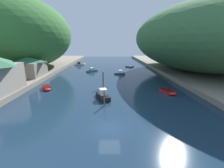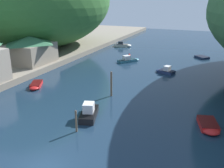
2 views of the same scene
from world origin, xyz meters
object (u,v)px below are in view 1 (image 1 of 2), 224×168
at_px(boat_small_dinghy, 80,64).
at_px(boat_far_right_bank, 102,95).
at_px(boat_cabin_cruiser, 93,70).
at_px(boat_far_upstream, 129,66).
at_px(boat_navy_launch, 47,88).
at_px(boat_moored_right, 169,92).
at_px(channel_buoy_near, 90,68).
at_px(boathouse_shed, 28,66).
at_px(boat_near_quay, 119,73).
at_px(person_on_quay, 34,74).

bearing_deg(boat_small_dinghy, boat_far_right_bank, 0.92).
bearing_deg(boat_cabin_cruiser, boat_far_upstream, 71.19).
distance_m(boat_far_upstream, boat_navy_launch, 36.94).
bearing_deg(boat_moored_right, channel_buoy_near, -71.99).
relative_size(boat_small_dinghy, boat_cabin_cruiser, 0.99).
bearing_deg(boat_small_dinghy, boathouse_shed, -31.85).
bearing_deg(boat_moored_right, boat_far_upstream, -99.82).
distance_m(boathouse_shed, boat_near_quay, 25.39).
relative_size(boat_cabin_cruiser, channel_buoy_near, 5.03).
distance_m(boat_cabin_cruiser, channel_buoy_near, 4.26).
bearing_deg(boat_small_dinghy, person_on_quay, -25.84).
bearing_deg(boat_moored_right, boathouse_shed, -35.56).
xyz_separation_m(boat_far_right_bank, boat_far_upstream, (9.59, 35.32, -0.31)).
bearing_deg(boat_navy_launch, boat_near_quay, -165.23).
bearing_deg(channel_buoy_near, boat_cabin_cruiser, -71.86).
height_order(boat_moored_right, boat_navy_launch, boat_moored_right).
relative_size(boathouse_shed, person_on_quay, 5.04).
relative_size(boat_small_dinghy, boat_navy_launch, 1.21).
height_order(boat_navy_launch, channel_buoy_near, channel_buoy_near).
height_order(boat_cabin_cruiser, person_on_quay, person_on_quay).
relative_size(channel_buoy_near, person_on_quay, 0.59).
height_order(boat_far_upstream, boat_navy_launch, boat_navy_launch).
xyz_separation_m(boathouse_shed, boat_cabin_cruiser, (15.65, 11.69, -3.26)).
xyz_separation_m(boathouse_shed, channel_buoy_near, (14.32, 15.74, -3.28)).
relative_size(boat_far_upstream, channel_buoy_near, 3.90).
xyz_separation_m(boathouse_shed, boat_near_quay, (24.33, 6.45, -3.27)).
height_order(boat_near_quay, boat_navy_launch, boat_near_quay).
relative_size(boat_moored_right, boat_far_upstream, 1.03).
distance_m(boat_small_dinghy, boat_near_quay, 26.01).
bearing_deg(boathouse_shed, boat_small_dinghy, 72.46).
distance_m(boat_cabin_cruiser, boat_far_upstream, 16.78).
bearing_deg(boat_moored_right, boat_navy_launch, -23.00).
bearing_deg(boat_moored_right, boat_cabin_cruiser, -69.80).
relative_size(boat_navy_launch, channel_buoy_near, 4.13).
relative_size(boathouse_shed, boat_moored_right, 2.13).
bearing_deg(boat_far_upstream, boat_moored_right, -129.12).
bearing_deg(boat_far_upstream, channel_buoy_near, 155.89).
distance_m(boat_small_dinghy, boat_far_right_bank, 42.61).
xyz_separation_m(boat_far_right_bank, boat_near_quay, (4.56, 20.42, -0.14)).
bearing_deg(person_on_quay, boat_small_dinghy, -19.60).
bearing_deg(boat_cabin_cruiser, boat_moored_right, -18.49).
xyz_separation_m(channel_buoy_near, person_on_quay, (-11.77, -18.12, 1.63)).
bearing_deg(boat_far_right_bank, boat_moored_right, -8.94).
bearing_deg(person_on_quay, channel_buoy_near, -41.06).
bearing_deg(boathouse_shed, person_on_quay, -43.05).
bearing_deg(boat_near_quay, channel_buoy_near, 64.00).
bearing_deg(boat_near_quay, boat_small_dinghy, 54.12).
relative_size(boat_near_quay, boat_navy_launch, 0.91).
relative_size(boat_navy_launch, person_on_quay, 2.43).
xyz_separation_m(boat_cabin_cruiser, boat_near_quay, (8.69, -5.24, -0.01)).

